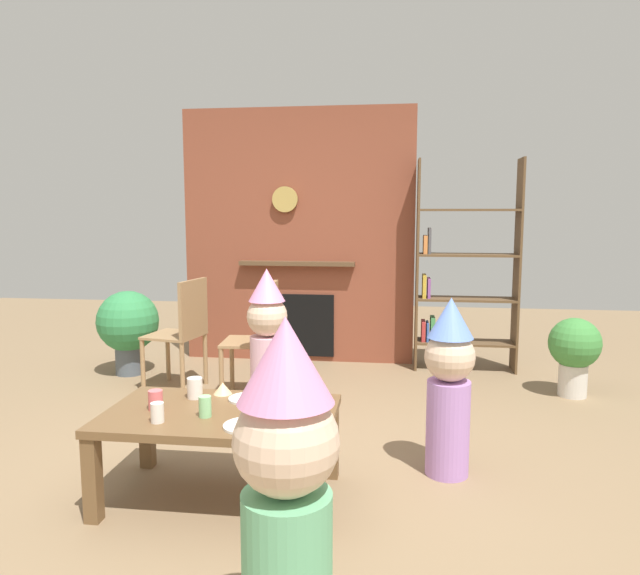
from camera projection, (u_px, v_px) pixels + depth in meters
name	position (u px, v px, depth m)	size (l,w,h in m)	color
ground_plane	(283.00, 477.00, 3.17)	(12.00, 12.00, 0.00)	#846B4C
brick_fireplace_feature	(299.00, 237.00, 5.62)	(2.20, 0.28, 2.40)	brown
bookshelf	(460.00, 275.00, 5.27)	(0.90, 0.28, 1.90)	brown
coffee_table	(221.00, 424.00, 2.90)	(1.14, 0.69, 0.45)	brown
paper_cup_near_left	(195.00, 388.00, 3.09)	(0.08, 0.08, 0.11)	silver
paper_cup_near_right	(156.00, 400.00, 2.91)	(0.07, 0.07, 0.10)	#E5666B
paper_cup_center	(293.00, 421.00, 2.60)	(0.08, 0.08, 0.11)	silver
paper_cup_far_left	(205.00, 407.00, 2.81)	(0.06, 0.06, 0.10)	#8CD18C
paper_cup_far_right	(157.00, 413.00, 2.73)	(0.06, 0.06, 0.09)	silver
paper_plate_front	(247.00, 426.00, 2.68)	(0.22, 0.22, 0.01)	white
paper_plate_rear	(247.00, 399.00, 3.07)	(0.20, 0.20, 0.01)	white
birthday_cake_slice	(223.00, 388.00, 3.16)	(0.10, 0.10, 0.06)	#EAC68C
table_fork	(316.00, 402.00, 3.02)	(0.15, 0.02, 0.01)	silver
child_with_cone_hat	(287.00, 496.00, 1.72)	(0.32, 0.32, 1.14)	#66B27F
child_in_pink	(449.00, 382.00, 3.15)	(0.27, 0.27, 0.98)	#B27FCC
child_by_the_chairs	(267.00, 337.00, 4.15)	(0.29, 0.29, 1.04)	#EAB2C6
dining_chair_left	(184.00, 327.00, 4.70)	(0.47, 0.47, 0.90)	#9E7A51
dining_chair_middle	(261.00, 333.00, 4.48)	(0.42, 0.42, 0.90)	#9E7A51
potted_plant_tall	(574.00, 349.00, 4.54)	(0.39, 0.39, 0.62)	beige
potted_plant_short	(128.00, 325.00, 5.16)	(0.54, 0.54, 0.74)	#4C5660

